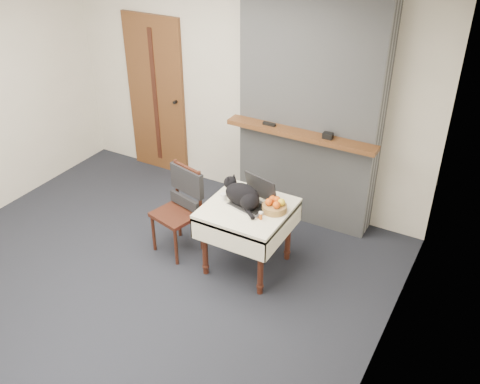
% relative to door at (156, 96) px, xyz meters
% --- Properties ---
extents(ground, '(4.50, 4.50, 0.00)m').
position_rel_door_xyz_m(ground, '(1.20, -1.97, -1.00)').
color(ground, black).
rests_on(ground, ground).
extents(room_shell, '(4.52, 4.01, 2.61)m').
position_rel_door_xyz_m(room_shell, '(1.20, -1.51, 0.76)').
color(room_shell, beige).
rests_on(room_shell, ground).
extents(door, '(0.82, 0.10, 2.00)m').
position_rel_door_xyz_m(door, '(0.00, 0.00, 0.00)').
color(door, brown).
rests_on(door, ground).
extents(chimney, '(1.62, 0.48, 2.60)m').
position_rel_door_xyz_m(chimney, '(2.10, -0.13, 0.30)').
color(chimney, gray).
rests_on(chimney, ground).
extents(side_table, '(0.78, 0.78, 0.70)m').
position_rel_door_xyz_m(side_table, '(1.99, -1.28, -0.41)').
color(side_table, '#3D1610').
rests_on(side_table, ground).
extents(laptop, '(0.43, 0.39, 0.27)m').
position_rel_door_xyz_m(laptop, '(2.03, -1.21, -0.23)').
color(laptop, '#B7B7BC').
rests_on(laptop, side_table).
extents(cat, '(0.47, 0.36, 0.25)m').
position_rel_door_xyz_m(cat, '(1.94, -1.27, -0.19)').
color(cat, black).
rests_on(cat, side_table).
extents(cream_jar, '(0.06, 0.06, 0.07)m').
position_rel_door_xyz_m(cream_jar, '(1.73, -1.28, -0.27)').
color(cream_jar, white).
rests_on(cream_jar, side_table).
extents(pill_bottle, '(0.04, 0.04, 0.07)m').
position_rel_door_xyz_m(pill_bottle, '(2.19, -1.40, -0.26)').
color(pill_bottle, '#B25016').
rests_on(pill_bottle, side_table).
extents(fruit_basket, '(0.23, 0.23, 0.13)m').
position_rel_door_xyz_m(fruit_basket, '(2.24, -1.22, -0.25)').
color(fruit_basket, olive).
rests_on(fruit_basket, side_table).
extents(desk_clutter, '(0.10, 0.11, 0.01)m').
position_rel_door_xyz_m(desk_clutter, '(2.15, -1.27, -0.30)').
color(desk_clutter, black).
rests_on(desk_clutter, side_table).
extents(chair, '(0.50, 0.49, 0.92)m').
position_rel_door_xyz_m(chair, '(1.26, -1.30, -0.41)').
color(chair, '#3D1610').
rests_on(chair, ground).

